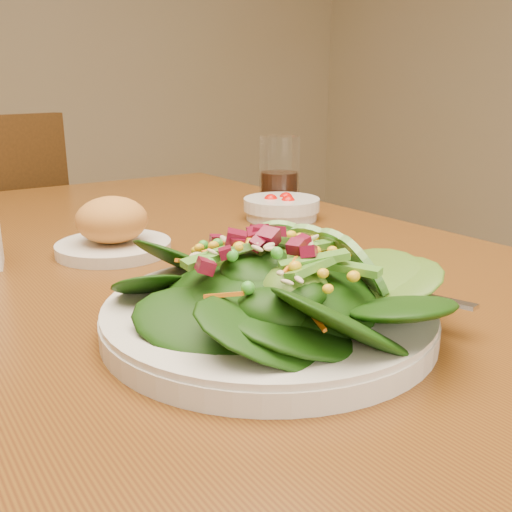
# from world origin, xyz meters

# --- Properties ---
(dining_table) EXTENTS (0.90, 1.40, 0.75)m
(dining_table) POSITION_xyz_m (0.00, 0.00, 0.65)
(dining_table) COLOR brown
(dining_table) RESTS_ON ground_plane
(salad_plate) EXTENTS (0.31, 0.31, 0.09)m
(salad_plate) POSITION_xyz_m (0.01, -0.23, 0.78)
(salad_plate) COLOR silver
(salad_plate) RESTS_ON dining_table
(bread_plate) EXTENTS (0.16, 0.16, 0.08)m
(bread_plate) POSITION_xyz_m (-0.03, 0.10, 0.78)
(bread_plate) COLOR silver
(bread_plate) RESTS_ON dining_table
(tomato_bowl) EXTENTS (0.13, 0.13, 0.04)m
(tomato_bowl) POSITION_xyz_m (0.29, 0.13, 0.77)
(tomato_bowl) COLOR silver
(tomato_bowl) RESTS_ON dining_table
(drinking_glass) EXTENTS (0.08, 0.08, 0.13)m
(drinking_glass) POSITION_xyz_m (0.35, 0.22, 0.81)
(drinking_glass) COLOR silver
(drinking_glass) RESTS_ON dining_table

